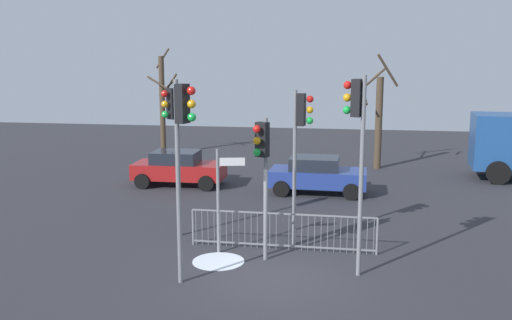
{
  "coord_description": "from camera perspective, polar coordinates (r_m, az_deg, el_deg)",
  "views": [
    {
      "loc": [
        1.76,
        -13.34,
        5.42
      ],
      "look_at": [
        -0.92,
        3.14,
        2.39
      ],
      "focal_mm": 40.3,
      "sensor_mm": 36.0,
      "label": 1
    }
  ],
  "objects": [
    {
      "name": "pedestrian_guard_railing",
      "position": [
        16.35,
        2.66,
        -7.04
      ],
      "size": [
        5.31,
        0.13,
        1.07
      ],
      "rotation": [
        0.0,
        0.0,
        -0.01
      ],
      "color": "slate",
      "rests_on": "ground"
    },
    {
      "name": "ground_plane",
      "position": [
        14.5,
        1.63,
        -11.65
      ],
      "size": [
        60.0,
        60.0,
        0.0
      ],
      "primitive_type": "plane",
      "color": "#2D2D33"
    },
    {
      "name": "traffic_light_rear_left",
      "position": [
        13.38,
        -7.35,
        2.3
      ],
      "size": [
        0.55,
        0.37,
        4.9
      ],
      "rotation": [
        0.0,
        0.0,
        4.41
      ],
      "color": "slate",
      "rests_on": "ground"
    },
    {
      "name": "bare_tree_left",
      "position": [
        28.38,
        12.02,
        4.16
      ],
      "size": [
        1.93,
        2.09,
        5.52
      ],
      "color": "#473828",
      "rests_on": "ground"
    },
    {
      "name": "traffic_light_foreground_right",
      "position": [
        16.21,
        4.39,
        2.72
      ],
      "size": [
        0.57,
        0.34,
        4.49
      ],
      "rotation": [
        0.0,
        0.0,
        4.59
      ],
      "color": "slate",
      "rests_on": "ground"
    },
    {
      "name": "snow_patch_kerb",
      "position": [
        15.62,
        -3.75,
        -10.0
      ],
      "size": [
        1.4,
        1.4,
        0.01
      ],
      "primitive_type": "cylinder",
      "color": "silver",
      "rests_on": "ground"
    },
    {
      "name": "traffic_light_rear_right",
      "position": [
        14.89,
        0.64,
        0.24
      ],
      "size": [
        0.4,
        0.53,
        3.84
      ],
      "rotation": [
        0.0,
        0.0,
        2.71
      ],
      "color": "slate",
      "rests_on": "ground"
    },
    {
      "name": "bare_tree_centre",
      "position": [
        32.31,
        -9.22,
        5.67
      ],
      "size": [
        1.58,
        1.6,
        5.84
      ],
      "color": "#473828",
      "rests_on": "ground"
    },
    {
      "name": "traffic_light_foreground_left",
      "position": [
        17.11,
        -8.19,
        3.29
      ],
      "size": [
        0.46,
        0.48,
        4.59
      ],
      "rotation": [
        0.0,
        0.0,
        2.43
      ],
      "color": "slate",
      "rests_on": "ground"
    },
    {
      "name": "car_blue_trailing",
      "position": [
        22.99,
        6.08,
        -1.44
      ],
      "size": [
        3.85,
        2.02,
        1.47
      ],
      "rotation": [
        0.0,
        0.0,
        -0.03
      ],
      "color": "navy",
      "rests_on": "ground"
    },
    {
      "name": "traffic_light_mid_right",
      "position": [
        14.06,
        10.02,
        2.86
      ],
      "size": [
        0.55,
        0.38,
        4.98
      ],
      "rotation": [
        0.0,
        0.0,
        1.23
      ],
      "color": "slate",
      "rests_on": "ground"
    },
    {
      "name": "car_red_near",
      "position": [
        24.48,
        -7.7,
        -0.75
      ],
      "size": [
        3.82,
        1.96,
        1.47
      ],
      "rotation": [
        0.0,
        0.0,
        0.01
      ],
      "color": "maroon",
      "rests_on": "ground"
    },
    {
      "name": "direction_sign_post",
      "position": [
        15.84,
        -3.56,
        -3.5
      ],
      "size": [
        0.78,
        0.22,
        2.93
      ],
      "rotation": [
        0.0,
        0.0,
        0.21
      ],
      "color": "slate",
      "rests_on": "ground"
    }
  ]
}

